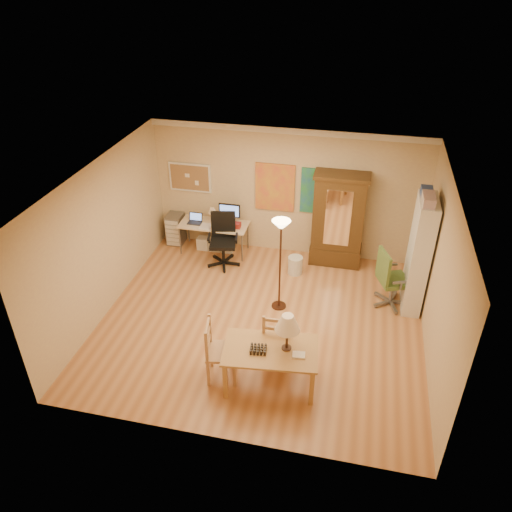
% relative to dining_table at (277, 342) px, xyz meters
% --- Properties ---
extents(floor, '(5.50, 5.50, 0.00)m').
position_rel_dining_table_xyz_m(floor, '(-0.52, 1.36, -0.81)').
color(floor, '#B06C3E').
rests_on(floor, ground).
extents(crown_molding, '(5.50, 0.08, 0.12)m').
position_rel_dining_table_xyz_m(crown_molding, '(-0.52, 3.82, 1.83)').
color(crown_molding, white).
rests_on(crown_molding, floor).
extents(corkboard, '(0.90, 0.04, 0.62)m').
position_rel_dining_table_xyz_m(corkboard, '(-2.57, 3.83, 0.69)').
color(corkboard, '#9A7948').
rests_on(corkboard, floor).
extents(art_panel_left, '(0.80, 0.04, 1.00)m').
position_rel_dining_table_xyz_m(art_panel_left, '(-0.77, 3.83, 0.64)').
color(art_panel_left, gold).
rests_on(art_panel_left, floor).
extents(art_panel_right, '(0.75, 0.04, 0.95)m').
position_rel_dining_table_xyz_m(art_panel_right, '(0.13, 3.83, 0.64)').
color(art_panel_right, '#256895').
rests_on(art_panel_right, floor).
extents(dining_table, '(1.43, 0.96, 1.27)m').
position_rel_dining_table_xyz_m(dining_table, '(0.00, 0.00, 0.00)').
color(dining_table, '#9C5F33').
rests_on(dining_table, floor).
extents(ladder_chair_back, '(0.47, 0.45, 0.99)m').
position_rel_dining_table_xyz_m(ladder_chair_back, '(-0.06, 0.47, -0.34)').
color(ladder_chair_back, '#B87A54').
rests_on(ladder_chair_back, floor).
extents(ladder_chair_left, '(0.53, 0.55, 1.02)m').
position_rel_dining_table_xyz_m(ladder_chair_left, '(-0.84, -0.03, -0.33)').
color(ladder_chair_left, '#B87A54').
rests_on(ladder_chair_left, floor).
extents(torchiere_lamp, '(0.32, 0.32, 1.76)m').
position_rel_dining_table_xyz_m(torchiere_lamp, '(-0.29, 1.86, 0.61)').
color(torchiere_lamp, '#382016').
rests_on(torchiere_lamp, floor).
extents(computer_desk, '(1.43, 0.63, 1.08)m').
position_rel_dining_table_xyz_m(computer_desk, '(-1.96, 3.51, -0.41)').
color(computer_desk, '#CBB495').
rests_on(computer_desk, floor).
extents(office_chair_black, '(0.68, 0.68, 1.10)m').
position_rel_dining_table_xyz_m(office_chair_black, '(-1.66, 3.03, -0.51)').
color(office_chair_black, black).
rests_on(office_chair_black, floor).
extents(office_chair_green, '(0.69, 0.69, 1.12)m').
position_rel_dining_table_xyz_m(office_chair_green, '(1.65, 2.37, -0.51)').
color(office_chair_green, slate).
rests_on(office_chair_green, floor).
extents(drawer_cart, '(0.34, 0.41, 0.68)m').
position_rel_dining_table_xyz_m(drawer_cart, '(-2.92, 3.64, -0.47)').
color(drawer_cart, slate).
rests_on(drawer_cart, floor).
extents(armoire, '(1.06, 0.50, 1.95)m').
position_rel_dining_table_xyz_m(armoire, '(0.56, 3.60, 0.04)').
color(armoire, '#35200E').
rests_on(armoire, floor).
extents(bookshelf, '(0.31, 0.84, 2.10)m').
position_rel_dining_table_xyz_m(bookshelf, '(2.03, 2.46, 0.24)').
color(bookshelf, white).
rests_on(bookshelf, floor).
extents(wastebin, '(0.29, 0.29, 0.37)m').
position_rel_dining_table_xyz_m(wastebin, '(-0.17, 3.01, -0.62)').
color(wastebin, silver).
rests_on(wastebin, floor).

